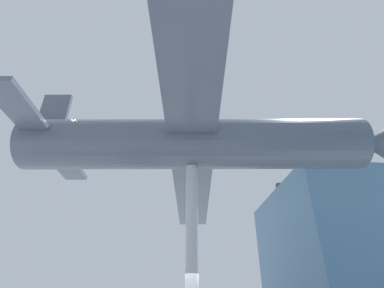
# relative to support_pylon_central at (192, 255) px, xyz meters

# --- Properties ---
(glass_pavilion_left) EXTENTS (10.07, 11.97, 9.87)m
(glass_pavilion_left) POSITION_rel_support_pylon_central_xyz_m (-9.96, 12.77, 1.62)
(glass_pavilion_left) COLOR slate
(glass_pavilion_left) RESTS_ON ground_plane
(support_pylon_central) EXTENTS (0.40, 0.40, 6.05)m
(support_pylon_central) POSITION_rel_support_pylon_central_xyz_m (0.00, 0.00, 0.00)
(support_pylon_central) COLOR #B7B7BC
(support_pylon_central) RESTS_ON ground_plane
(suspended_airplane) EXTENTS (21.34, 14.30, 3.26)m
(suspended_airplane) POSITION_rel_support_pylon_central_xyz_m (0.03, 0.28, 3.98)
(suspended_airplane) COLOR #4C5666
(suspended_airplane) RESTS_ON support_pylon_central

